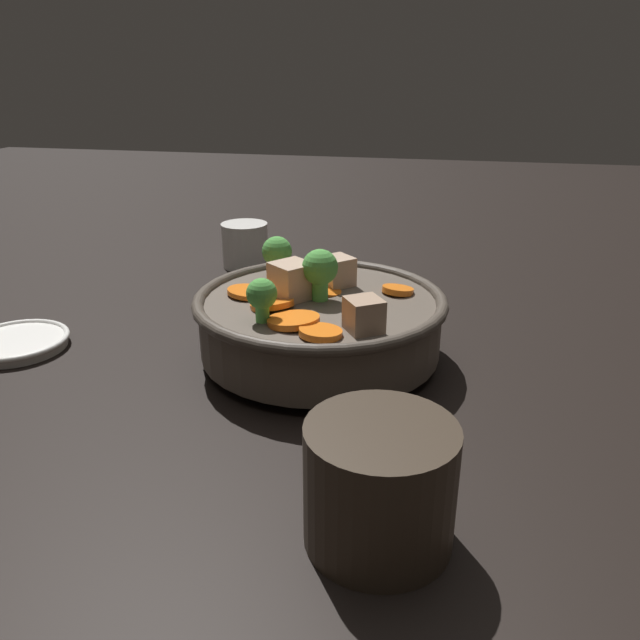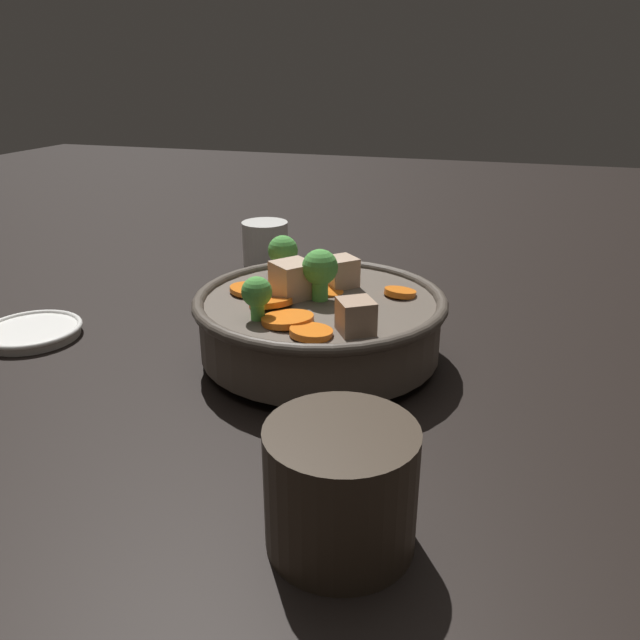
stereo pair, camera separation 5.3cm
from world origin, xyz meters
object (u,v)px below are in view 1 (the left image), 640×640
stirfry_bowl (319,318)px  tea_cup (245,245)px  side_saucer (17,342)px  dark_mug (380,483)px

stirfry_bowl → tea_cup: stirfry_bowl is taller
side_saucer → tea_cup: (0.33, -0.14, 0.03)m
stirfry_bowl → tea_cup: size_ratio=3.68×
side_saucer → dark_mug: (-0.20, -0.41, 0.03)m
stirfry_bowl → side_saucer: bearing=97.9°
stirfry_bowl → side_saucer: (-0.04, 0.32, -0.04)m
tea_cup → dark_mug: bearing=-153.4°
dark_mug → side_saucer: bearing=63.8°
tea_cup → side_saucer: bearing=156.7°
side_saucer → tea_cup: bearing=-23.3°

